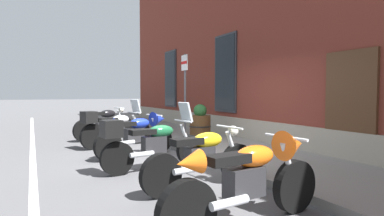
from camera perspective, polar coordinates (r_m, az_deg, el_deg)
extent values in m
plane|color=#4C4C4F|center=(7.15, -0.21, -9.02)|extent=(140.00, 140.00, 0.00)
cube|color=slate|center=(7.76, 7.85, -7.61)|extent=(28.31, 2.42, 0.13)
cube|color=silver|center=(6.40, -27.14, -10.70)|extent=(28.31, 0.12, 0.01)
cube|color=maroon|center=(10.72, 26.06, 17.25)|extent=(22.31, 5.34, 8.38)
cube|color=gray|center=(8.44, 14.40, -4.88)|extent=(22.31, 0.10, 0.70)
cube|color=#2D2D33|center=(14.10, -3.95, 5.37)|extent=(1.22, 0.06, 2.52)
cube|color=black|center=(14.08, -4.07, 5.37)|extent=(1.10, 0.03, 2.40)
cube|color=#2D2D33|center=(10.16, 6.16, 6.36)|extent=(1.22, 0.06, 2.52)
cube|color=black|center=(10.15, 6.01, 6.37)|extent=(1.10, 0.03, 2.40)
cube|color=#472B19|center=(6.88, 27.02, -0.12)|extent=(1.10, 0.08, 2.30)
cylinder|color=black|center=(10.46, -12.37, -3.48)|extent=(0.29, 0.67, 0.66)
cylinder|color=black|center=(9.86, -19.19, -3.95)|extent=(0.29, 0.67, 0.66)
cylinder|color=silver|center=(10.39, -12.87, -2.07)|extent=(0.15, 0.33, 0.65)
cube|color=#28282B|center=(10.10, -15.95, -2.72)|extent=(0.33, 0.48, 0.32)
ellipsoid|color=black|center=(10.15, -15.21, -1.00)|extent=(0.39, 0.57, 0.24)
cube|color=black|center=(9.98, -17.15, -1.03)|extent=(0.34, 0.52, 0.10)
cylinder|color=silver|center=(10.32, -13.28, 0.03)|extent=(0.61, 0.20, 0.04)
cylinder|color=silver|center=(9.88, -17.19, -3.62)|extent=(0.20, 0.46, 0.09)
sphere|color=silver|center=(10.37, -12.89, -0.34)|extent=(0.18, 0.18, 0.18)
cylinder|color=black|center=(9.15, -9.63, -4.33)|extent=(0.31, 0.68, 0.67)
cylinder|color=black|center=(8.42, -17.75, -5.04)|extent=(0.31, 0.68, 0.67)
cylinder|color=silver|center=(9.07, -10.16, -2.98)|extent=(0.15, 0.30, 0.58)
cube|color=#28282B|center=(8.72, -13.81, -3.53)|extent=(0.34, 0.49, 0.32)
ellipsoid|color=#B7BABF|center=(8.78, -12.99, -2.06)|extent=(0.40, 0.57, 0.24)
cube|color=black|center=(8.58, -15.15, -2.12)|extent=(0.35, 0.52, 0.10)
cylinder|color=silver|center=(9.00, -10.60, -0.83)|extent=(0.60, 0.22, 0.04)
cylinder|color=silver|center=(8.48, -15.14, -4.61)|extent=(0.22, 0.46, 0.09)
cube|color=#B2BCC6|center=(9.02, -10.29, 0.33)|extent=(0.39, 0.24, 0.40)
cube|color=black|center=(8.33, -18.41, -1.63)|extent=(0.44, 0.41, 0.30)
cylinder|color=black|center=(7.68, -5.83, -5.81)|extent=(0.28, 0.64, 0.63)
cylinder|color=black|center=(6.95, -15.15, -6.80)|extent=(0.28, 0.64, 0.63)
cylinder|color=silver|center=(7.59, -6.45, -4.04)|extent=(0.15, 0.31, 0.62)
cube|color=#28282B|center=(7.24, -10.60, -4.93)|extent=(0.33, 0.48, 0.32)
ellipsoid|color=#192D9E|center=(7.29, -9.62, -2.80)|extent=(0.39, 0.57, 0.24)
cube|color=black|center=(7.09, -12.21, -2.89)|extent=(0.34, 0.52, 0.10)
cylinder|color=silver|center=(7.50, -6.96, -1.31)|extent=(0.61, 0.20, 0.04)
cylinder|color=silver|center=(7.00, -12.17, -6.28)|extent=(0.20, 0.46, 0.09)
cone|color=#192D9E|center=(7.59, -6.15, -2.02)|extent=(0.44, 0.42, 0.36)
cone|color=#192D9E|center=(6.90, -15.05, -2.92)|extent=(0.30, 0.31, 0.24)
cylinder|color=black|center=(6.39, -0.29, -7.68)|extent=(0.18, 0.61, 0.61)
cylinder|color=black|center=(5.71, -13.57, -9.01)|extent=(0.18, 0.61, 0.61)
cylinder|color=silver|center=(6.30, -1.05, -5.63)|extent=(0.10, 0.31, 0.61)
cube|color=#28282B|center=(5.96, -6.99, -6.70)|extent=(0.26, 0.46, 0.32)
ellipsoid|color=#195633|center=(5.99, -5.71, -4.25)|extent=(0.31, 0.54, 0.24)
cube|color=black|center=(5.82, -9.04, -4.37)|extent=(0.27, 0.50, 0.10)
cylinder|color=silver|center=(6.21, -1.68, -2.41)|extent=(0.62, 0.10, 0.04)
cylinder|color=silver|center=(5.75, -9.16, -8.39)|extent=(0.14, 0.46, 0.09)
cube|color=#B2BCC6|center=(6.23, -1.21, -0.73)|extent=(0.37, 0.18, 0.40)
cube|color=black|center=(5.60, -14.60, -3.69)|extent=(0.39, 0.36, 0.30)
cylinder|color=black|center=(5.25, 8.31, -9.90)|extent=(0.19, 0.63, 0.62)
cylinder|color=black|center=(4.45, -5.73, -12.22)|extent=(0.19, 0.63, 0.62)
cylinder|color=silver|center=(5.14, 7.50, -7.45)|extent=(0.10, 0.31, 0.61)
cube|color=#28282B|center=(4.75, 1.41, -9.01)|extent=(0.27, 0.46, 0.32)
ellipsoid|color=gold|center=(4.79, 2.89, -5.89)|extent=(0.32, 0.55, 0.24)
cube|color=black|center=(4.57, -0.95, -6.17)|extent=(0.27, 0.50, 0.10)
cylinder|color=silver|center=(5.04, 6.84, -3.53)|extent=(0.62, 0.11, 0.04)
cylinder|color=silver|center=(4.51, -0.86, -11.33)|extent=(0.14, 0.46, 0.09)
sphere|color=silver|center=(5.10, 7.52, -4.25)|extent=(0.18, 0.18, 0.18)
cylinder|color=black|center=(4.11, 18.32, -13.46)|extent=(0.18, 0.65, 0.65)
cylinder|color=black|center=(3.12, -0.93, -18.63)|extent=(0.18, 0.65, 0.65)
cylinder|color=silver|center=(3.97, 17.45, -10.31)|extent=(0.10, 0.31, 0.63)
cube|color=#28282B|center=(3.48, 9.55, -13.26)|extent=(0.26, 0.46, 0.32)
ellipsoid|color=orange|center=(3.52, 11.42, -8.63)|extent=(0.31, 0.54, 0.24)
cube|color=black|center=(3.27, 6.56, -9.30)|extent=(0.26, 0.50, 0.10)
cylinder|color=silver|center=(3.84, 16.76, -5.15)|extent=(0.62, 0.09, 0.04)
cylinder|color=silver|center=(3.24, 6.92, -16.86)|extent=(0.13, 0.46, 0.09)
cone|color=orange|center=(3.96, 17.97, -6.40)|extent=(0.39, 0.37, 0.36)
cone|color=orange|center=(2.99, -0.61, -10.02)|extent=(0.26, 0.28, 0.24)
cylinder|color=#4C4C51|center=(8.99, -1.27, 2.12)|extent=(0.06, 0.06, 2.45)
cube|color=white|center=(9.03, -1.39, 8.32)|extent=(0.36, 0.03, 0.44)
cube|color=red|center=(9.02, -1.48, 8.33)|extent=(0.36, 0.01, 0.08)
cylinder|color=brown|center=(9.41, 1.50, -3.34)|extent=(0.63, 0.63, 0.65)
cylinder|color=black|center=(9.41, 1.50, -3.34)|extent=(0.66, 0.66, 0.04)
sphere|color=#28602D|center=(9.37, 1.50, -0.51)|extent=(0.40, 0.40, 0.40)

